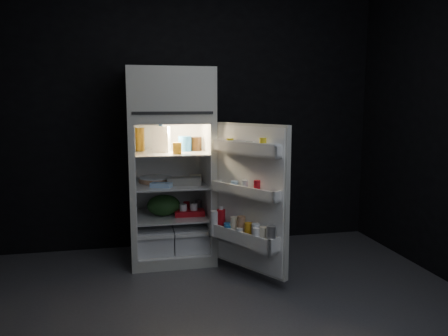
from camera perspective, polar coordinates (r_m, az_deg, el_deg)
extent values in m
cube|color=#4B4B50|center=(3.17, -0.86, -19.20)|extent=(4.00, 3.40, 0.00)
cube|color=black|center=(4.49, -5.17, 6.89)|extent=(4.00, 0.00, 2.70)
cube|color=black|center=(1.19, 15.14, 2.13)|extent=(4.00, 0.00, 2.70)
cube|color=silver|center=(4.31, -6.82, -10.84)|extent=(0.76, 0.70, 0.10)
cube|color=silver|center=(4.13, -11.89, -2.49)|extent=(0.05, 0.70, 1.20)
cube|color=silver|center=(4.19, -2.13, -2.15)|extent=(0.05, 0.70, 1.20)
cube|color=white|center=(4.46, -7.36, -1.55)|extent=(0.66, 0.05, 1.20)
cube|color=silver|center=(4.07, -7.14, 6.41)|extent=(0.76, 0.70, 0.06)
cube|color=silver|center=(4.07, -7.20, 9.79)|extent=(0.76, 0.70, 0.42)
cube|color=black|center=(3.72, -6.67, 7.15)|extent=(0.68, 0.01, 0.02)
cube|color=white|center=(4.10, -11.49, -2.54)|extent=(0.01, 0.65, 1.20)
cube|color=white|center=(4.16, -2.47, -2.23)|extent=(0.01, 0.65, 1.20)
cube|color=white|center=(4.05, -7.10, 5.92)|extent=(0.66, 0.65, 0.01)
cube|color=white|center=(4.27, -6.80, -10.26)|extent=(0.66, 0.65, 0.01)
cube|color=white|center=(4.07, -7.03, 2.04)|extent=(0.65, 0.63, 0.01)
cube|color=white|center=(4.12, -6.95, -2.12)|extent=(0.65, 0.63, 0.01)
cube|color=white|center=(4.18, -6.88, -6.16)|extent=(0.65, 0.63, 0.01)
cube|color=white|center=(4.24, -9.10, -8.79)|extent=(0.32, 0.59, 0.22)
cube|color=white|center=(4.27, -4.62, -8.59)|extent=(0.32, 0.59, 0.22)
cube|color=white|center=(3.91, -8.87, -8.94)|extent=(0.32, 0.02, 0.03)
cube|color=white|center=(3.94, -4.01, -8.72)|extent=(0.32, 0.02, 0.03)
cube|color=#FFE5B2|center=(4.00, -7.03, 5.59)|extent=(0.14, 0.14, 0.02)
cube|color=silver|center=(3.61, 3.56, -3.89)|extent=(0.44, 0.67, 1.22)
cube|color=white|center=(3.59, 3.26, -3.96)|extent=(0.39, 0.61, 1.18)
cube|color=white|center=(3.50, 2.85, 1.86)|extent=(0.44, 0.62, 0.02)
cube|color=white|center=(3.47, 2.45, 2.43)|extent=(0.38, 0.59, 0.10)
cube|color=white|center=(3.28, 7.06, 2.02)|extent=(0.09, 0.06, 0.10)
cube|color=white|center=(3.73, -0.86, 2.86)|extent=(0.09, 0.06, 0.10)
cube|color=white|center=(3.55, 2.75, -3.53)|extent=(0.44, 0.63, 0.02)
cube|color=white|center=(3.52, 2.31, -3.08)|extent=(0.38, 0.59, 0.09)
cube|color=white|center=(3.33, 6.90, -3.79)|extent=(0.10, 0.07, 0.09)
cube|color=white|center=(3.77, -0.90, -2.27)|extent=(0.10, 0.07, 0.09)
cube|color=white|center=(3.64, 2.48, -9.81)|extent=(0.48, 0.65, 0.02)
cube|color=white|center=(3.59, 1.82, -9.21)|extent=(0.38, 0.59, 0.13)
cube|color=white|center=(3.42, 6.57, -10.15)|extent=(0.13, 0.09, 0.13)
cube|color=white|center=(3.85, -1.11, -7.94)|extent=(0.13, 0.09, 0.13)
cube|color=white|center=(3.49, 2.86, 3.36)|extent=(0.43, 0.61, 0.02)
cylinder|color=yellow|center=(3.37, 5.09, 2.85)|extent=(0.08, 0.08, 0.13)
cylinder|color=silver|center=(3.47, 3.33, 2.70)|extent=(0.08, 0.08, 0.09)
cylinder|color=yellow|center=(3.62, 0.77, 3.07)|extent=(0.08, 0.08, 0.10)
cylinder|color=#B00F17|center=(3.45, 4.33, -2.66)|extent=(0.07, 0.07, 0.13)
cylinder|color=silver|center=(3.54, 2.76, -2.48)|extent=(0.08, 0.08, 0.11)
cylinder|color=#94BBE5|center=(3.62, 1.37, -2.40)|extent=(0.08, 0.08, 0.09)
cylinder|color=#B5B6BA|center=(3.42, 6.19, -9.15)|extent=(0.10, 0.10, 0.20)
cylinder|color=#FBEFCD|center=(3.47, 5.16, -9.07)|extent=(0.08, 0.08, 0.18)
cylinder|color=silver|center=(3.52, 4.17, -8.73)|extent=(0.09, 0.09, 0.19)
cylinder|color=orange|center=(3.57, 3.20, -8.53)|extent=(0.09, 0.09, 0.18)
cylinder|color=#A97B59|center=(3.62, 2.27, -7.97)|extent=(0.09, 0.09, 0.22)
cylinder|color=#FBEFCD|center=(3.68, 1.36, -7.87)|extent=(0.09, 0.09, 0.20)
cylinder|color=#1F62AA|center=(3.74, 0.47, -8.13)|extent=(0.09, 0.09, 0.13)
cylinder|color=#B00F17|center=(3.78, -0.38, -7.13)|extent=(0.10, 0.10, 0.23)
cylinder|color=white|center=(3.47, 4.22, -9.16)|extent=(0.08, 0.08, 0.17)
cylinder|color=silver|center=(3.59, 2.05, -8.84)|extent=(0.08, 0.08, 0.13)
cylinder|color=#1F62AA|center=(3.69, 0.47, -8.42)|extent=(0.08, 0.08, 0.12)
cylinder|color=white|center=(3.79, -1.24, -7.22)|extent=(0.10, 0.10, 0.22)
cylinder|color=white|center=(3.75, -0.38, -5.26)|extent=(0.05, 0.05, 0.02)
cube|color=white|center=(4.06, -8.19, 3.78)|extent=(0.18, 0.18, 0.24)
cylinder|color=#1F62AA|center=(4.10, -5.14, 3.18)|extent=(0.16, 0.16, 0.14)
cylinder|color=#301E0D|center=(4.14, -3.67, 3.18)|extent=(0.13, 0.13, 0.13)
cylinder|color=orange|center=(4.17, -10.92, 3.71)|extent=(0.09, 0.09, 0.22)
cube|color=orange|center=(3.89, -6.13, 2.58)|extent=(0.08, 0.07, 0.10)
cube|color=gray|center=(4.03, -5.25, -1.71)|extent=(0.32, 0.15, 0.07)
cylinder|color=#A97B59|center=(4.21, -8.94, -1.55)|extent=(0.39, 0.39, 0.04)
cube|color=#94BBE5|center=(3.95, -8.21, -2.21)|extent=(0.21, 0.16, 0.04)
cube|color=#FBEFCD|center=(4.27, -3.72, -1.25)|extent=(0.13, 0.11, 0.05)
ellipsoid|color=#193815|center=(4.14, -7.89, -4.84)|extent=(0.33, 0.29, 0.20)
cube|color=#B00F17|center=(4.14, -4.52, -5.85)|extent=(0.29, 0.16, 0.05)
cylinder|color=#B00F17|center=(4.30, -4.92, -5.01)|extent=(0.07, 0.07, 0.09)
cylinder|color=#B5B6BA|center=(4.36, -3.40, -4.80)|extent=(0.08, 0.08, 0.09)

